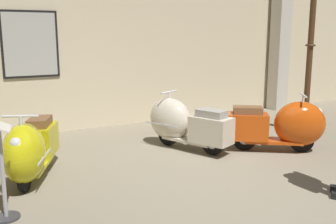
{
  "coord_description": "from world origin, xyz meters",
  "views": [
    {
      "loc": [
        -2.88,
        -3.88,
        1.92
      ],
      "look_at": [
        -0.03,
        1.42,
        0.7
      ],
      "focal_mm": 41.83,
      "sensor_mm": 36.0,
      "label": 1
    }
  ],
  "objects": [
    {
      "name": "scooter_0",
      "position": [
        -2.16,
        1.24,
        0.44
      ],
      "size": [
        1.04,
        1.61,
        0.95
      ],
      "rotation": [
        0.0,
        0.0,
        -1.99
      ],
      "color": "black",
      "rests_on": "ground"
    },
    {
      "name": "info_stanchion",
      "position": [
        -2.57,
        0.28,
        0.44
      ],
      "size": [
        0.28,
        0.35,
        1.07
      ],
      "color": "#333338",
      "rests_on": "ground"
    },
    {
      "name": "scooter_1",
      "position": [
        0.35,
        1.64,
        0.43
      ],
      "size": [
        1.02,
        1.6,
        0.95
      ],
      "rotation": [
        0.0,
        0.0,
        1.98
      ],
      "color": "black",
      "rests_on": "ground"
    },
    {
      "name": "showroom_back_wall",
      "position": [
        0.14,
        3.83,
        1.72
      ],
      "size": [
        18.0,
        0.63,
        3.44
      ],
      "color": "beige",
      "rests_on": "ground"
    },
    {
      "name": "ground_plane",
      "position": [
        0.0,
        0.0,
        0.0
      ],
      "size": [
        60.0,
        60.0,
        0.0
      ],
      "primitive_type": "plane",
      "color": "gray"
    },
    {
      "name": "scooter_2",
      "position": [
        1.71,
        0.69,
        0.44
      ],
      "size": [
        1.54,
        1.27,
        0.96
      ],
      "rotation": [
        0.0,
        0.0,
        -0.61
      ],
      "color": "black",
      "rests_on": "ground"
    },
    {
      "name": "lamppost",
      "position": [
        2.94,
        1.36,
        1.88
      ],
      "size": [
        0.31,
        0.31,
        3.22
      ],
      "color": "#472D19",
      "rests_on": "ground"
    }
  ]
}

